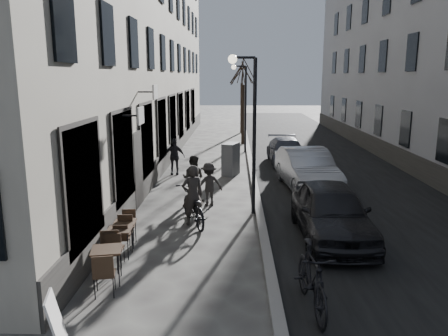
{
  "coord_description": "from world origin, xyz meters",
  "views": [
    {
      "loc": [
        -0.62,
        -7.81,
        4.44
      ],
      "look_at": [
        -0.93,
        4.7,
        1.8
      ],
      "focal_mm": 35.0,
      "sensor_mm": 36.0,
      "label": 1
    }
  ],
  "objects_px": {
    "pedestrian_mid": "(209,184)",
    "moped": "(312,279)",
    "streetlamp_near": "(249,117)",
    "sign_board": "(58,330)",
    "bistro_set_a": "(107,262)",
    "pedestrian_near": "(193,179)",
    "car_near": "(331,211)",
    "tree_near": "(243,73)",
    "tree_far": "(242,73)",
    "pedestrian_far": "(174,157)",
    "bistro_set_c": "(125,231)",
    "streetlamp_far": "(243,98)",
    "car_mid": "(307,169)",
    "utility_cabinet": "(231,159)",
    "car_far": "(287,151)",
    "bicycle": "(193,206)",
    "bistro_set_b": "(120,240)"
  },
  "relations": [
    {
      "from": "utility_cabinet",
      "to": "tree_near",
      "type": "bearing_deg",
      "value": 106.56
    },
    {
      "from": "bicycle",
      "to": "pedestrian_mid",
      "type": "xyz_separation_m",
      "value": [
        0.37,
        2.02,
        0.19
      ]
    },
    {
      "from": "pedestrian_near",
      "to": "car_near",
      "type": "bearing_deg",
      "value": 153.22
    },
    {
      "from": "car_near",
      "to": "pedestrian_mid",
      "type": "bearing_deg",
      "value": 138.79
    },
    {
      "from": "tree_near",
      "to": "bistro_set_c",
      "type": "xyz_separation_m",
      "value": [
        -3.41,
        -17.91,
        -4.25
      ]
    },
    {
      "from": "pedestrian_mid",
      "to": "moped",
      "type": "bearing_deg",
      "value": 89.8
    },
    {
      "from": "streetlamp_near",
      "to": "sign_board",
      "type": "relative_size",
      "value": 4.92
    },
    {
      "from": "pedestrian_mid",
      "to": "bistro_set_c",
      "type": "bearing_deg",
      "value": 43.08
    },
    {
      "from": "tree_far",
      "to": "moped",
      "type": "xyz_separation_m",
      "value": [
        0.97,
        -27.06,
        -4.01
      ]
    },
    {
      "from": "streetlamp_near",
      "to": "pedestrian_far",
      "type": "relative_size",
      "value": 3.07
    },
    {
      "from": "bicycle",
      "to": "streetlamp_far",
      "type": "bearing_deg",
      "value": -118.39
    },
    {
      "from": "pedestrian_far",
      "to": "car_near",
      "type": "xyz_separation_m",
      "value": [
        5.46,
        -7.97,
        -0.05
      ]
    },
    {
      "from": "tree_far",
      "to": "car_mid",
      "type": "distance_m",
      "value": 18.3
    },
    {
      "from": "tree_far",
      "to": "utility_cabinet",
      "type": "distance_m",
      "value": 15.8
    },
    {
      "from": "utility_cabinet",
      "to": "bicycle",
      "type": "distance_m",
      "value": 6.93
    },
    {
      "from": "tree_near",
      "to": "pedestrian_mid",
      "type": "height_order",
      "value": "tree_near"
    },
    {
      "from": "bistro_set_a",
      "to": "pedestrian_near",
      "type": "bearing_deg",
      "value": 67.78
    },
    {
      "from": "streetlamp_near",
      "to": "car_mid",
      "type": "relative_size",
      "value": 1.04
    },
    {
      "from": "utility_cabinet",
      "to": "pedestrian_near",
      "type": "height_order",
      "value": "pedestrian_near"
    },
    {
      "from": "tree_far",
      "to": "pedestrian_far",
      "type": "distance_m",
      "value": 16.04
    },
    {
      "from": "bistro_set_a",
      "to": "pedestrian_mid",
      "type": "distance_m",
      "value": 6.19
    },
    {
      "from": "car_mid",
      "to": "bistro_set_c",
      "type": "bearing_deg",
      "value": -138.69
    },
    {
      "from": "streetlamp_near",
      "to": "bicycle",
      "type": "distance_m",
      "value": 3.31
    },
    {
      "from": "bistro_set_b",
      "to": "car_mid",
      "type": "height_order",
      "value": "car_mid"
    },
    {
      "from": "tree_far",
      "to": "bistro_set_a",
      "type": "relative_size",
      "value": 3.54
    },
    {
      "from": "bistro_set_a",
      "to": "moped",
      "type": "xyz_separation_m",
      "value": [
        4.26,
        -1.06,
        0.18
      ]
    },
    {
      "from": "bistro_set_c",
      "to": "car_near",
      "type": "distance_m",
      "value": 5.63
    },
    {
      "from": "utility_cabinet",
      "to": "car_mid",
      "type": "xyz_separation_m",
      "value": [
        3.06,
        -2.44,
        0.07
      ]
    },
    {
      "from": "streetlamp_far",
      "to": "pedestrian_near",
      "type": "distance_m",
      "value": 11.04
    },
    {
      "from": "car_far",
      "to": "car_near",
      "type": "bearing_deg",
      "value": -91.58
    },
    {
      "from": "bistro_set_b",
      "to": "pedestrian_mid",
      "type": "distance_m",
      "value": 4.91
    },
    {
      "from": "utility_cabinet",
      "to": "pedestrian_far",
      "type": "height_order",
      "value": "pedestrian_far"
    },
    {
      "from": "bistro_set_c",
      "to": "bistro_set_a",
      "type": "bearing_deg",
      "value": -91.21
    },
    {
      "from": "streetlamp_near",
      "to": "bistro_set_c",
      "type": "height_order",
      "value": "streetlamp_near"
    },
    {
      "from": "bistro_set_b",
      "to": "moped",
      "type": "height_order",
      "value": "moped"
    },
    {
      "from": "bistro_set_a",
      "to": "pedestrian_far",
      "type": "bearing_deg",
      "value": 79.25
    },
    {
      "from": "streetlamp_near",
      "to": "moped",
      "type": "height_order",
      "value": "streetlamp_near"
    },
    {
      "from": "utility_cabinet",
      "to": "pedestrian_mid",
      "type": "height_order",
      "value": "pedestrian_mid"
    },
    {
      "from": "pedestrian_near",
      "to": "car_near",
      "type": "height_order",
      "value": "pedestrian_near"
    },
    {
      "from": "streetlamp_far",
      "to": "car_mid",
      "type": "bearing_deg",
      "value": -74.44
    },
    {
      "from": "streetlamp_near",
      "to": "car_near",
      "type": "xyz_separation_m",
      "value": [
        2.23,
        -2.19,
        -2.38
      ]
    },
    {
      "from": "streetlamp_far",
      "to": "bicycle",
      "type": "xyz_separation_m",
      "value": [
        -1.71,
        -13.14,
        -2.59
      ]
    },
    {
      "from": "bistro_set_b",
      "to": "moped",
      "type": "distance_m",
      "value": 5.0
    },
    {
      "from": "bicycle",
      "to": "pedestrian_far",
      "type": "height_order",
      "value": "pedestrian_far"
    },
    {
      "from": "car_near",
      "to": "tree_near",
      "type": "bearing_deg",
      "value": 96.74
    },
    {
      "from": "sign_board",
      "to": "moped",
      "type": "bearing_deg",
      "value": 4.86
    },
    {
      "from": "sign_board",
      "to": "pedestrian_near",
      "type": "relative_size",
      "value": 0.61
    },
    {
      "from": "utility_cabinet",
      "to": "bistro_set_a",
      "type": "bearing_deg",
      "value": -82.74
    },
    {
      "from": "moped",
      "to": "sign_board",
      "type": "bearing_deg",
      "value": -165.63
    },
    {
      "from": "car_near",
      "to": "utility_cabinet",
      "type": "bearing_deg",
      "value": 109.47
    }
  ]
}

